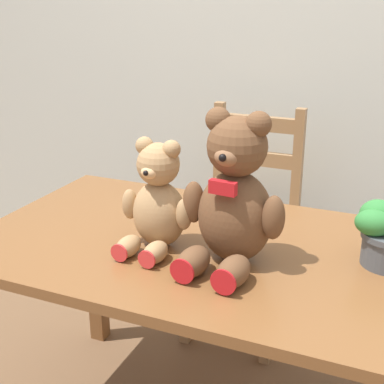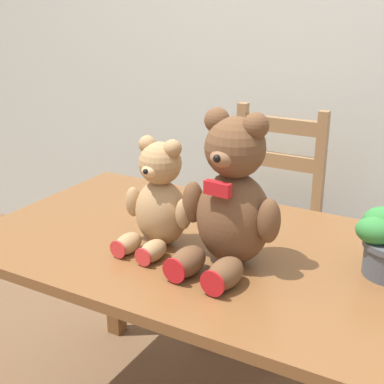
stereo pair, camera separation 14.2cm
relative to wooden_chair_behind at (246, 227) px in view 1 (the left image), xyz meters
The scene contains 5 objects.
wall_back 0.92m from the wooden_chair_behind, 75.57° to the left, with size 8.00×0.04×2.60m, color silver.
dining_table 0.72m from the wooden_chair_behind, 82.18° to the right, with size 1.33×0.79×0.71m.
wooden_chair_behind is the anchor object (origin of this frame).
teddy_bear_left 0.86m from the wooden_chair_behind, 91.47° to the right, with size 0.22×0.22×0.31m.
teddy_bear_right 0.90m from the wooden_chair_behind, 75.33° to the right, with size 0.29×0.29×0.41m.
Camera 1 is at (0.51, -0.89, 1.37)m, focal length 50.00 mm.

